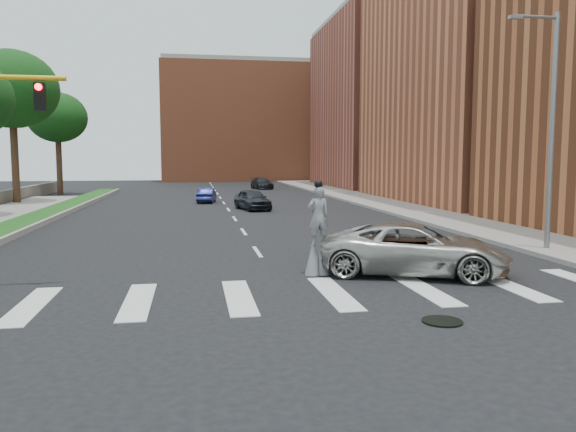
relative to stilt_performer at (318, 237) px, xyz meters
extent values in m
plane|color=black|center=(-1.40, -3.50, -1.20)|extent=(160.00, 160.00, 0.00)
cube|color=#164714|center=(-12.90, 16.50, -1.07)|extent=(2.00, 60.00, 0.25)
cube|color=gray|center=(-11.85, 16.50, -1.06)|extent=(0.20, 60.00, 0.28)
cube|color=gray|center=(11.10, 21.50, -1.11)|extent=(5.00, 90.00, 0.18)
cylinder|color=black|center=(1.60, -5.50, -1.18)|extent=(0.90, 0.90, 0.04)
cube|color=#BE5F3B|center=(20.60, 26.50, 10.80)|extent=(16.00, 22.00, 24.00)
cube|color=#A44E3C|center=(20.60, 50.50, 8.80)|extent=(16.00, 22.00, 20.00)
cube|color=#BE5F3B|center=(4.60, 74.50, 7.80)|extent=(26.00, 14.00, 18.00)
cylinder|color=slate|center=(9.60, 2.50, 3.30)|extent=(0.20, 0.20, 9.00)
cylinder|color=slate|center=(8.80, 2.50, 7.60)|extent=(1.80, 0.12, 0.12)
cube|color=slate|center=(7.90, 2.50, 7.55)|extent=(0.50, 0.18, 0.12)
cube|color=black|center=(-7.90, -0.50, 4.10)|extent=(0.28, 0.18, 0.75)
cylinder|color=#FF0C0C|center=(-7.90, -0.60, 4.35)|extent=(0.18, 0.06, 0.18)
cylinder|color=#362215|center=(0.16, 0.01, -0.74)|extent=(0.07, 0.07, 0.91)
cylinder|color=#362215|center=(-0.16, -0.01, -0.74)|extent=(0.07, 0.07, 0.91)
cone|color=slate|center=(0.16, 0.01, -0.63)|extent=(0.52, 0.52, 1.14)
cone|color=slate|center=(-0.16, -0.01, -0.63)|extent=(0.52, 0.52, 1.14)
imported|color=slate|center=(0.00, 0.00, 0.64)|extent=(0.71, 0.50, 1.86)
sphere|color=black|center=(0.00, 0.00, 1.63)|extent=(0.26, 0.26, 0.26)
cylinder|color=black|center=(0.00, 0.00, 1.58)|extent=(0.34, 0.34, 0.02)
cube|color=gold|center=(-0.01, 0.14, 1.15)|extent=(0.22, 0.05, 0.10)
imported|color=#A8A69F|center=(2.97, -0.50, -0.39)|extent=(6.36, 4.65, 1.61)
imported|color=black|center=(0.27, 22.18, -0.47)|extent=(2.61, 4.53, 1.45)
imported|color=navy|center=(-2.74, 29.16, -0.61)|extent=(1.74, 3.72, 1.18)
imported|color=black|center=(4.12, 48.20, -0.55)|extent=(2.54, 4.72, 1.30)
cylinder|color=#362215|center=(-17.39, 29.58, 2.36)|extent=(0.56, 0.56, 7.12)
ellipsoid|color=black|center=(-17.39, 29.58, 7.67)|extent=(7.00, 7.00, 5.95)
cylinder|color=#362215|center=(-16.75, 41.32, 1.86)|extent=(0.56, 0.56, 6.12)
ellipsoid|color=black|center=(-16.75, 41.32, 6.35)|extent=(5.70, 5.70, 4.85)
camera|label=1|loc=(-3.82, -16.93, 2.45)|focal=35.00mm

